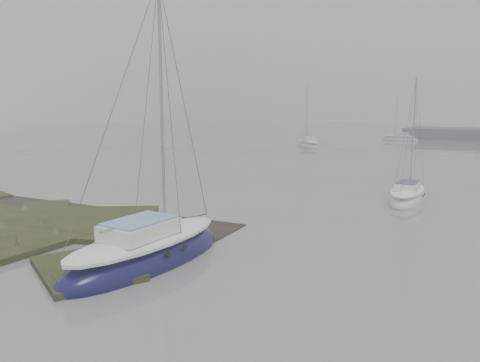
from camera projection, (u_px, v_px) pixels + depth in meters
The scene contains 5 objects.
ground at pixel (372, 161), 39.48m from camera, with size 160.00×160.00×0.00m, color slate.
sailboat_main at pixel (147, 254), 14.32m from camera, with size 2.23×6.53×9.17m.
sailboat_white at pixel (407, 197), 23.37m from camera, with size 1.79×4.77×6.63m.
sailboat_far_a at pixel (308, 145), 52.49m from camera, with size 4.80×4.91×7.30m.
sailboat_far_c at pixel (400, 139), 61.61m from camera, with size 4.74×1.67×6.63m.
Camera 1 is at (11.18, -9.20, 4.85)m, focal length 35.00 mm.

